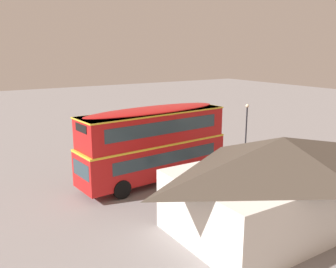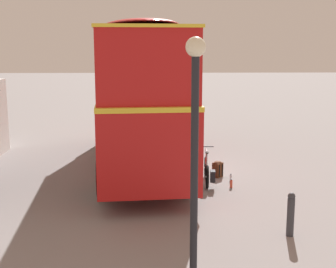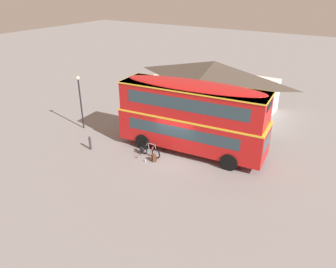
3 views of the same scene
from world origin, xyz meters
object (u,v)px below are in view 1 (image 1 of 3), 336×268
(kerb_bollard, at_px, (197,149))
(street_lamp, at_px, (246,124))
(double_decker_bus, at_px, (154,141))
(water_bottle_clear_plastic, at_px, (156,164))
(backpack_on_ground, at_px, (153,164))
(water_bottle_red_squeeze, at_px, (164,162))
(touring_bicycle, at_px, (164,162))

(kerb_bollard, bearing_deg, street_lamp, 141.96)
(double_decker_bus, height_order, water_bottle_clear_plastic, double_decker_bus)
(backpack_on_ground, xyz_separation_m, water_bottle_clear_plastic, (-0.45, -0.35, -0.16))
(water_bottle_clear_plastic, bearing_deg, backpack_on_ground, 37.70)
(double_decker_bus, height_order, kerb_bollard, double_decker_bus)
(backpack_on_ground, height_order, water_bottle_red_squeeze, backpack_on_ground)
(water_bottle_red_squeeze, bearing_deg, touring_bicycle, 56.55)
(touring_bicycle, xyz_separation_m, water_bottle_clear_plastic, (0.26, -0.75, -0.27))
(backpack_on_ground, relative_size, kerb_bollard, 0.53)
(touring_bicycle, distance_m, water_bottle_clear_plastic, 0.84)
(touring_bicycle, relative_size, water_bottle_red_squeeze, 6.96)
(double_decker_bus, bearing_deg, kerb_bollard, -150.17)
(touring_bicycle, height_order, street_lamp, street_lamp)
(double_decker_bus, xyz_separation_m, water_bottle_clear_plastic, (-1.78, -2.83, -2.54))
(touring_bicycle, relative_size, street_lamp, 0.42)
(backpack_on_ground, height_order, water_bottle_clear_plastic, backpack_on_ground)
(water_bottle_clear_plastic, height_order, kerb_bollard, kerb_bollard)
(water_bottle_red_squeeze, distance_m, kerb_bollard, 3.58)
(backpack_on_ground, relative_size, water_bottle_red_squeeze, 2.05)
(touring_bicycle, height_order, water_bottle_red_squeeze, touring_bicycle)
(water_bottle_clear_plastic, height_order, street_lamp, street_lamp)
(double_decker_bus, bearing_deg, water_bottle_red_squeeze, -132.17)
(street_lamp, distance_m, kerb_bollard, 4.36)
(touring_bicycle, distance_m, water_bottle_red_squeeze, 0.82)
(water_bottle_red_squeeze, height_order, kerb_bollard, kerb_bollard)
(double_decker_bus, relative_size, water_bottle_red_squeeze, 39.94)
(water_bottle_red_squeeze, bearing_deg, double_decker_bus, 47.83)
(touring_bicycle, relative_size, kerb_bollard, 1.79)
(street_lamp, bearing_deg, double_decker_bus, 6.75)
(double_decker_bus, xyz_separation_m, street_lamp, (-8.96, -1.06, -0.04))
(double_decker_bus, xyz_separation_m, kerb_bollard, (-5.95, -3.41, -2.14))
(double_decker_bus, distance_m, backpack_on_ground, 3.68)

